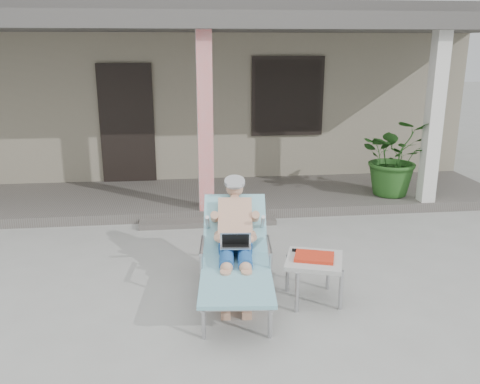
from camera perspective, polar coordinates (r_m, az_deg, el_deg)
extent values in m
plane|color=#9E9E99|center=(5.82, -2.56, -9.83)|extent=(60.00, 60.00, 0.00)
cube|color=gray|center=(11.77, -5.06, 11.00)|extent=(10.00, 5.00, 3.00)
cube|color=#474442|center=(11.74, -5.27, 19.04)|extent=(10.40, 5.40, 0.30)
cube|color=black|center=(9.33, -12.57, 7.48)|extent=(0.95, 0.06, 2.10)
cube|color=black|center=(9.43, 5.37, 10.64)|extent=(1.20, 0.06, 1.30)
cube|color=black|center=(9.43, 5.37, 10.64)|extent=(1.32, 0.05, 1.42)
cube|color=#605B56|center=(8.59, -4.06, -0.61)|extent=(10.00, 2.00, 0.15)
cube|color=red|center=(7.45, -3.94, 7.70)|extent=(0.22, 0.22, 2.61)
cube|color=silver|center=(8.39, 20.92, 7.63)|extent=(0.22, 0.22, 2.61)
cube|color=#474442|center=(8.23, -4.47, 18.43)|extent=(10.00, 2.30, 0.24)
cube|color=#605B56|center=(7.51, -3.62, -3.40)|extent=(2.00, 0.30, 0.07)
cylinder|color=#B7B7BC|center=(4.69, -4.10, -14.24)|extent=(0.04, 0.04, 0.36)
cylinder|color=#B7B7BC|center=(4.70, 3.40, -14.17)|extent=(0.04, 0.04, 0.36)
cylinder|color=#B7B7BC|center=(5.73, -3.54, -8.30)|extent=(0.04, 0.04, 0.36)
cylinder|color=#B7B7BC|center=(5.73, 2.47, -8.26)|extent=(0.04, 0.04, 0.36)
cube|color=#B7B7BC|center=(4.98, -0.43, -9.79)|extent=(0.71, 1.22, 0.03)
cube|color=#82B2C9|center=(4.97, -0.43, -9.55)|extent=(0.80, 1.27, 0.04)
cube|color=#B7B7BC|center=(5.67, -0.56, -3.96)|extent=(0.65, 0.61, 0.47)
cube|color=#82B2C9|center=(5.66, -0.56, -3.65)|extent=(0.75, 0.69, 0.54)
cylinder|color=#969698|center=(5.80, -0.61, 1.21)|extent=(0.26, 0.26, 0.12)
cube|color=silver|center=(5.28, -0.50, -5.99)|extent=(0.34, 0.25, 0.22)
cube|color=#B6B6B1|center=(5.25, 8.33, -7.61)|extent=(0.70, 0.70, 0.04)
cylinder|color=#B7B7BC|center=(5.11, 6.41, -11.16)|extent=(0.04, 0.04, 0.42)
cylinder|color=#B7B7BC|center=(5.22, 11.26, -10.75)|extent=(0.04, 0.04, 0.42)
cylinder|color=#B7B7BC|center=(5.50, 5.36, -9.06)|extent=(0.04, 0.04, 0.42)
cylinder|color=#B7B7BC|center=(5.60, 9.87, -8.74)|extent=(0.04, 0.04, 0.42)
cube|color=red|center=(5.24, 8.35, -7.22)|extent=(0.46, 0.40, 0.03)
cube|color=black|center=(5.37, 7.95, -6.67)|extent=(0.38, 0.14, 0.04)
imported|color=#26591E|center=(8.70, 17.05, 3.81)|extent=(1.30, 1.17, 1.28)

